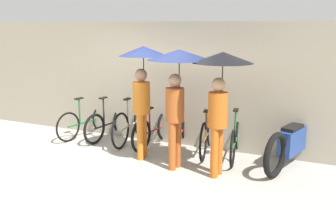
% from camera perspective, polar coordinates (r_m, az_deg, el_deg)
% --- Properties ---
extents(ground_plane, '(30.00, 30.00, 0.00)m').
position_cam_1_polar(ground_plane, '(6.52, -8.96, -10.43)').
color(ground_plane, '#9E998E').
extents(back_wall, '(12.48, 0.12, 2.56)m').
position_cam_1_polar(back_wall, '(7.95, -0.99, 3.36)').
color(back_wall, gray).
rests_on(back_wall, ground).
extents(parked_bicycle_0, '(0.48, 1.69, 1.11)m').
position_cam_1_polar(parked_bicycle_0, '(8.72, -12.31, -2.34)').
color(parked_bicycle_0, black).
rests_on(parked_bicycle_0, ground).
extents(parked_bicycle_1, '(0.44, 1.64, 1.01)m').
position_cam_1_polar(parked_bicycle_1, '(8.44, -8.94, -2.72)').
color(parked_bicycle_1, black).
rests_on(parked_bicycle_1, ground).
extents(parked_bicycle_2, '(0.44, 1.79, 1.05)m').
position_cam_1_polar(parked_bicycle_2, '(8.13, -5.56, -2.86)').
color(parked_bicycle_2, black).
rests_on(parked_bicycle_2, ground).
extents(parked_bicycle_3, '(0.44, 1.65, 1.05)m').
position_cam_1_polar(parked_bicycle_3, '(7.82, -2.12, -3.72)').
color(parked_bicycle_3, black).
rests_on(parked_bicycle_3, ground).
extents(parked_bicycle_4, '(0.48, 1.73, 0.97)m').
position_cam_1_polar(parked_bicycle_4, '(7.64, 1.94, -4.08)').
color(parked_bicycle_4, black).
rests_on(parked_bicycle_4, ground).
extents(parked_bicycle_5, '(0.47, 1.68, 1.06)m').
position_cam_1_polar(parked_bicycle_5, '(7.40, 5.99, -4.40)').
color(parked_bicycle_5, black).
rests_on(parked_bicycle_5, ground).
extents(parked_bicycle_6, '(0.45, 1.69, 0.99)m').
position_cam_1_polar(parked_bicycle_6, '(7.23, 10.27, -5.14)').
color(parked_bicycle_6, black).
rests_on(parked_bicycle_6, ground).
extents(pedestrian_leading, '(0.91, 0.91, 2.11)m').
position_cam_1_polar(pedestrian_leading, '(6.92, -3.89, 4.78)').
color(pedestrian_leading, '#C66B1E').
rests_on(pedestrian_leading, ground).
extents(pedestrian_center, '(1.10, 1.10, 2.08)m').
position_cam_1_polar(pedestrian_center, '(6.39, 1.51, 4.84)').
color(pedestrian_center, '#9E4C1E').
rests_on(pedestrian_center, ground).
extents(pedestrian_trailing, '(0.99, 0.99, 2.06)m').
position_cam_1_polar(pedestrian_trailing, '(6.11, 8.08, 3.82)').
color(pedestrian_trailing, '#B25619').
rests_on(pedestrian_trailing, ground).
extents(motorcycle, '(0.80, 2.06, 0.95)m').
position_cam_1_polar(motorcycle, '(7.02, 18.31, -5.53)').
color(motorcycle, black).
rests_on(motorcycle, ground).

